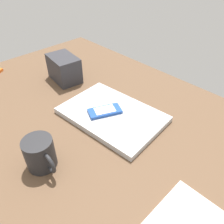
{
  "coord_description": "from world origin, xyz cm",
  "views": [
    {
      "loc": [
        45.32,
        -35.74,
        49.61
      ],
      "look_at": [
        4.66,
        3.1,
        5.0
      ],
      "focal_mm": 36.01,
      "sensor_mm": 36.0,
      "label": 1
    }
  ],
  "objects_px": {
    "desk_organizer": "(64,69)",
    "laptop_closed": "(112,115)",
    "cell_phone_on_laptop": "(105,111)",
    "coffee_mug": "(40,154)"
  },
  "relations": [
    {
      "from": "cell_phone_on_laptop",
      "to": "desk_organizer",
      "type": "height_order",
      "value": "desk_organizer"
    },
    {
      "from": "laptop_closed",
      "to": "coffee_mug",
      "type": "bearing_deg",
      "value": -91.53
    },
    {
      "from": "cell_phone_on_laptop",
      "to": "laptop_closed",
      "type": "bearing_deg",
      "value": 44.03
    },
    {
      "from": "coffee_mug",
      "to": "desk_organizer",
      "type": "xyz_separation_m",
      "value": [
        -0.32,
        0.29,
        0.01
      ]
    },
    {
      "from": "cell_phone_on_laptop",
      "to": "coffee_mug",
      "type": "distance_m",
      "value": 0.25
    },
    {
      "from": "desk_organizer",
      "to": "laptop_closed",
      "type": "bearing_deg",
      "value": 2.03
    },
    {
      "from": "desk_organizer",
      "to": "coffee_mug",
      "type": "bearing_deg",
      "value": -34.61
    },
    {
      "from": "laptop_closed",
      "to": "desk_organizer",
      "type": "distance_m",
      "value": 0.31
    },
    {
      "from": "cell_phone_on_laptop",
      "to": "desk_organizer",
      "type": "distance_m",
      "value": 0.29
    },
    {
      "from": "laptop_closed",
      "to": "cell_phone_on_laptop",
      "type": "distance_m",
      "value": 0.03
    }
  ]
}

